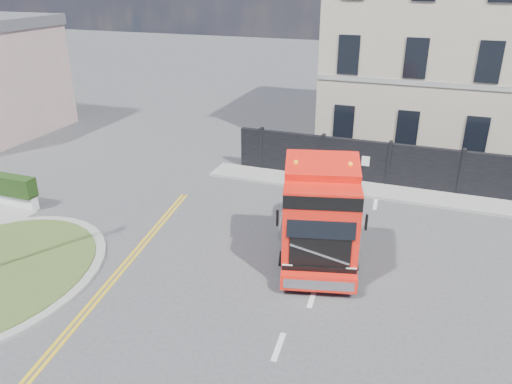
% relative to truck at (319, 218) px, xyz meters
% --- Properties ---
extents(ground, '(120.00, 120.00, 0.00)m').
position_rel_truck_xyz_m(ground, '(-2.59, -1.64, -1.61)').
color(ground, '#424244').
rests_on(ground, ground).
extents(hoarding_fence, '(18.80, 0.25, 2.00)m').
position_rel_truck_xyz_m(hoarding_fence, '(3.96, 7.36, -0.61)').
color(hoarding_fence, black).
rests_on(hoarding_fence, ground).
extents(georgian_building, '(12.30, 10.30, 12.80)m').
position_rel_truck_xyz_m(georgian_building, '(3.41, 14.86, 4.17)').
color(georgian_building, '#AFA88B').
rests_on(georgian_building, ground).
extents(pavement_far, '(20.00, 1.60, 0.12)m').
position_rel_truck_xyz_m(pavement_far, '(3.41, 6.46, -1.55)').
color(pavement_far, gray).
rests_on(pavement_far, ground).
extents(truck, '(3.63, 6.35, 3.59)m').
position_rel_truck_xyz_m(truck, '(0.00, 0.00, 0.00)').
color(truck, black).
rests_on(truck, ground).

